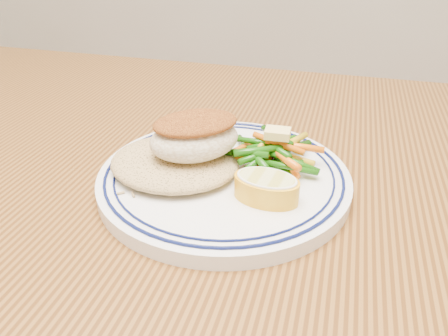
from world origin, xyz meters
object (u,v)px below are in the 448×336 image
dining_table (229,285)px  lemon_wedge (266,187)px  rice_pilaf (175,159)px  plate (224,177)px  fish_fillet (195,135)px  vegetable_pile (272,152)px

dining_table → lemon_wedge: 0.13m
rice_pilaf → lemon_wedge: (0.10, -0.03, 0.00)m
plate → fish_fillet: (-0.03, -0.01, 0.05)m
fish_fillet → rice_pilaf: bearing=-172.9°
vegetable_pile → lemon_wedge: (0.01, -0.07, -0.00)m
plate → fish_fillet: size_ratio=2.33×
fish_fillet → plate: bearing=14.2°
plate → fish_fillet: 0.05m
rice_pilaf → lemon_wedge: 0.10m
dining_table → plate: bearing=112.2°
dining_table → lemon_wedge: lemon_wedge is taller
vegetable_pile → fish_fillet: bearing=-151.5°
plate → lemon_wedge: (0.05, -0.04, 0.02)m
rice_pilaf → lemon_wedge: rice_pilaf is taller
plate → vegetable_pile: (0.04, 0.03, 0.02)m
vegetable_pile → lemon_wedge: vegetable_pile is taller
plate → vegetable_pile: size_ratio=2.54×
rice_pilaf → dining_table: bearing=-26.1°
dining_table → rice_pilaf: bearing=153.9°
plate → lemon_wedge: 0.06m
plate → fish_fillet: bearing=-165.8°
plate → lemon_wedge: lemon_wedge is taller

